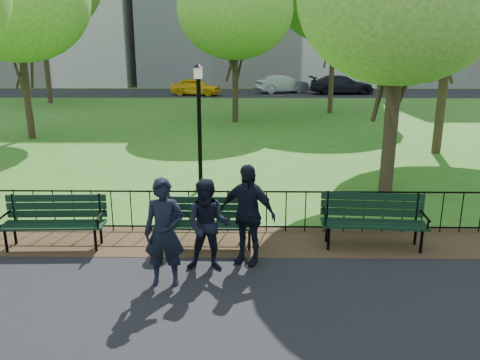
{
  "coord_description": "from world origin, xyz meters",
  "views": [
    {
      "loc": [
        0.97,
        -7.11,
        3.66
      ],
      "look_at": [
        0.86,
        1.5,
        1.26
      ],
      "focal_mm": 35.0,
      "sensor_mm": 36.0,
      "label": 1
    }
  ],
  "objects_px": {
    "park_bench_right_a": "(373,215)",
    "tree_far_c": "(235,9)",
    "park_bench_main": "(191,215)",
    "person_left": "(164,233)",
    "sedan_silver": "(282,84)",
    "sedan_dark": "(342,85)",
    "park_bench_left_a": "(54,216)",
    "lamppost": "(199,123)",
    "taxi": "(196,87)",
    "tree_mid_w": "(16,0)",
    "person_mid": "(208,226)",
    "person_right": "(247,214)"
  },
  "relations": [
    {
      "from": "park_bench_right_a",
      "to": "sedan_silver",
      "type": "xyz_separation_m",
      "value": [
        0.75,
        33.62,
        0.15
      ]
    },
    {
      "from": "park_bench_right_a",
      "to": "person_left",
      "type": "height_order",
      "value": "person_left"
    },
    {
      "from": "lamppost",
      "to": "taxi",
      "type": "bearing_deg",
      "value": 96.2
    },
    {
      "from": "person_mid",
      "to": "sedan_dark",
      "type": "xyz_separation_m",
      "value": [
        8.86,
        33.72,
        -0.01
      ]
    },
    {
      "from": "park_bench_right_a",
      "to": "taxi",
      "type": "relative_size",
      "value": 0.48
    },
    {
      "from": "tree_mid_w",
      "to": "person_mid",
      "type": "xyz_separation_m",
      "value": [
        8.6,
        -12.43,
        -4.78
      ]
    },
    {
      "from": "park_bench_left_a",
      "to": "sedan_silver",
      "type": "bearing_deg",
      "value": 76.47
    },
    {
      "from": "lamppost",
      "to": "person_left",
      "type": "distance_m",
      "value": 5.52
    },
    {
      "from": "park_bench_right_a",
      "to": "tree_mid_w",
      "type": "relative_size",
      "value": 0.25
    },
    {
      "from": "park_bench_left_a",
      "to": "person_right",
      "type": "distance_m",
      "value": 3.73
    },
    {
      "from": "lamppost",
      "to": "tree_mid_w",
      "type": "bearing_deg",
      "value": 136.79
    },
    {
      "from": "sedan_silver",
      "to": "sedan_dark",
      "type": "xyz_separation_m",
      "value": [
        5.06,
        -0.98,
        0.02
      ]
    },
    {
      "from": "person_left",
      "to": "person_mid",
      "type": "height_order",
      "value": "person_left"
    },
    {
      "from": "person_right",
      "to": "sedan_silver",
      "type": "distance_m",
      "value": 34.52
    },
    {
      "from": "park_bench_left_a",
      "to": "person_right",
      "type": "xyz_separation_m",
      "value": [
        3.66,
        -0.66,
        0.29
      ]
    },
    {
      "from": "park_bench_main",
      "to": "person_left",
      "type": "height_order",
      "value": "person_left"
    },
    {
      "from": "tree_far_c",
      "to": "person_left",
      "type": "xyz_separation_m",
      "value": [
        -0.71,
        -17.83,
        -4.74
      ]
    },
    {
      "from": "lamppost",
      "to": "park_bench_left_a",
      "type": "bearing_deg",
      "value": -121.42
    },
    {
      "from": "park_bench_main",
      "to": "sedan_silver",
      "type": "relative_size",
      "value": 0.4
    },
    {
      "from": "person_left",
      "to": "person_mid",
      "type": "distance_m",
      "value": 0.83
    },
    {
      "from": "person_mid",
      "to": "sedan_dark",
      "type": "relative_size",
      "value": 0.29
    },
    {
      "from": "sedan_dark",
      "to": "park_bench_left_a",
      "type": "bearing_deg",
      "value": 157.17
    },
    {
      "from": "park_bench_right_a",
      "to": "tree_far_c",
      "type": "height_order",
      "value": "tree_far_c"
    },
    {
      "from": "park_bench_right_a",
      "to": "person_left",
      "type": "bearing_deg",
      "value": -152.52
    },
    {
      "from": "park_bench_main",
      "to": "tree_mid_w",
      "type": "bearing_deg",
      "value": 126.24
    },
    {
      "from": "taxi",
      "to": "tree_mid_w",
      "type": "bearing_deg",
      "value": -178.24
    },
    {
      "from": "tree_far_c",
      "to": "lamppost",
      "type": "bearing_deg",
      "value": -93.06
    },
    {
      "from": "park_bench_right_a",
      "to": "tree_mid_w",
      "type": "height_order",
      "value": "tree_mid_w"
    },
    {
      "from": "park_bench_left_a",
      "to": "person_left",
      "type": "distance_m",
      "value": 2.81
    },
    {
      "from": "person_left",
      "to": "person_mid",
      "type": "relative_size",
      "value": 1.1
    },
    {
      "from": "tree_mid_w",
      "to": "taxi",
      "type": "xyz_separation_m",
      "value": [
        5.01,
        19.99,
        -4.87
      ]
    },
    {
      "from": "lamppost",
      "to": "sedan_silver",
      "type": "bearing_deg",
      "value": 81.57
    },
    {
      "from": "person_left",
      "to": "person_right",
      "type": "distance_m",
      "value": 1.55
    },
    {
      "from": "tree_mid_w",
      "to": "person_left",
      "type": "xyz_separation_m",
      "value": [
        7.95,
        -12.95,
        -4.7
      ]
    },
    {
      "from": "park_bench_right_a",
      "to": "tree_mid_w",
      "type": "bearing_deg",
      "value": 139.95
    },
    {
      "from": "sedan_silver",
      "to": "tree_mid_w",
      "type": "bearing_deg",
      "value": 129.96
    },
    {
      "from": "person_right",
      "to": "taxi",
      "type": "height_order",
      "value": "person_right"
    },
    {
      "from": "person_right",
      "to": "taxi",
      "type": "bearing_deg",
      "value": 121.67
    },
    {
      "from": "park_bench_right_a",
      "to": "person_mid",
      "type": "distance_m",
      "value": 3.25
    },
    {
      "from": "park_bench_right_a",
      "to": "park_bench_main",
      "type": "bearing_deg",
      "value": -174.48
    },
    {
      "from": "lamppost",
      "to": "person_left",
      "type": "relative_size",
      "value": 1.9
    },
    {
      "from": "park_bench_main",
      "to": "taxi",
      "type": "height_order",
      "value": "taxi"
    },
    {
      "from": "park_bench_main",
      "to": "person_left",
      "type": "distance_m",
      "value": 1.56
    },
    {
      "from": "person_right",
      "to": "tree_mid_w",
      "type": "bearing_deg",
      "value": 151.53
    },
    {
      "from": "lamppost",
      "to": "tree_far_c",
      "type": "bearing_deg",
      "value": 86.94
    },
    {
      "from": "sedan_dark",
      "to": "person_right",
      "type": "bearing_deg",
      "value": 163.3
    },
    {
      "from": "tree_far_c",
      "to": "taxi",
      "type": "relative_size",
      "value": 1.95
    },
    {
      "from": "park_bench_main",
      "to": "taxi",
      "type": "bearing_deg",
      "value": 96.41
    },
    {
      "from": "park_bench_left_a",
      "to": "park_bench_right_a",
      "type": "distance_m",
      "value": 6.07
    },
    {
      "from": "lamppost",
      "to": "sedan_dark",
      "type": "xyz_separation_m",
      "value": [
        9.47,
        28.8,
        -1.02
      ]
    }
  ]
}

